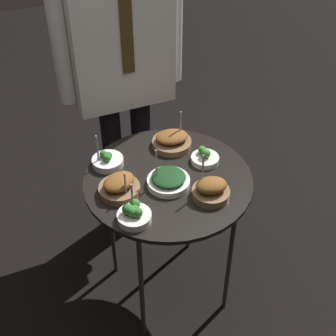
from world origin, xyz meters
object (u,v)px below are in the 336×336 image
(bowl_broccoli_front_right, at_px, (134,214))
(bowl_broccoli_mid_right, at_px, (205,157))
(serving_cart, at_px, (168,187))
(bowl_roast_center, at_px, (211,190))
(waiter_figure, at_px, (121,55))
(bowl_spinach_mid_left, at_px, (168,180))
(bowl_roast_front_left, at_px, (119,186))
(bowl_roast_near_rim, at_px, (172,140))
(bowl_broccoli_front_center, at_px, (107,161))

(bowl_broccoli_front_right, bearing_deg, bowl_broccoli_mid_right, 27.69)
(serving_cart, bearing_deg, bowl_roast_center, -56.95)
(serving_cart, relative_size, bowl_roast_center, 3.94)
(waiter_figure, bearing_deg, bowl_spinach_mid_left, -91.66)
(bowl_roast_front_left, distance_m, bowl_roast_near_rim, 0.36)
(bowl_spinach_mid_left, bearing_deg, serving_cart, 69.14)
(bowl_broccoli_front_center, relative_size, bowl_roast_center, 0.83)
(bowl_broccoli_front_center, relative_size, bowl_spinach_mid_left, 0.90)
(bowl_roast_near_rim, bearing_deg, bowl_roast_center, -88.72)
(bowl_roast_center, distance_m, bowl_roast_near_rim, 0.35)
(bowl_broccoli_mid_right, bearing_deg, bowl_broccoli_front_right, -152.31)
(bowl_broccoli_front_right, distance_m, waiter_figure, 0.77)
(bowl_broccoli_mid_right, height_order, bowl_roast_near_rim, bowl_roast_near_rim)
(bowl_roast_center, xyz_separation_m, bowl_broccoli_mid_right, (0.07, 0.20, -0.01))
(bowl_broccoli_mid_right, bearing_deg, bowl_roast_near_rim, 118.68)
(bowl_roast_front_left, bearing_deg, bowl_broccoli_front_right, -89.47)
(bowl_spinach_mid_left, height_order, waiter_figure, waiter_figure)
(bowl_spinach_mid_left, bearing_deg, waiter_figure, 88.34)
(bowl_spinach_mid_left, xyz_separation_m, bowl_roast_center, (0.12, -0.12, 0.01))
(serving_cart, bearing_deg, bowl_broccoli_front_center, 138.50)
(serving_cart, distance_m, bowl_roast_center, 0.21)
(bowl_broccoli_front_right, xyz_separation_m, bowl_broccoli_mid_right, (0.38, 0.20, -0.01))
(bowl_broccoli_front_center, bearing_deg, waiter_figure, 61.41)
(serving_cart, height_order, bowl_broccoli_front_center, bowl_broccoli_front_center)
(serving_cart, distance_m, bowl_spinach_mid_left, 0.09)
(bowl_roast_front_left, bearing_deg, bowl_roast_near_rim, 32.82)
(bowl_roast_near_rim, height_order, waiter_figure, waiter_figure)
(bowl_broccoli_front_center, xyz_separation_m, waiter_figure, (0.20, 0.36, 0.27))
(serving_cart, xyz_separation_m, bowl_roast_near_rim, (0.10, 0.19, 0.08))
(bowl_broccoli_front_right, distance_m, bowl_roast_near_rim, 0.46)
(waiter_figure, bearing_deg, bowl_roast_front_left, -110.83)
(bowl_broccoli_front_center, distance_m, bowl_broccoli_mid_right, 0.40)
(bowl_broccoli_mid_right, height_order, waiter_figure, waiter_figure)
(bowl_broccoli_front_center, bearing_deg, bowl_roast_center, -48.09)
(bowl_spinach_mid_left, bearing_deg, bowl_broccoli_front_center, 130.63)
(bowl_roast_center, height_order, bowl_roast_front_left, bowl_roast_center)
(serving_cart, bearing_deg, waiter_figure, 89.77)
(bowl_roast_front_left, xyz_separation_m, waiter_figure, (0.21, 0.54, 0.26))
(bowl_roast_center, bearing_deg, bowl_roast_front_left, 153.27)
(bowl_spinach_mid_left, height_order, bowl_roast_near_rim, bowl_spinach_mid_left)
(bowl_roast_front_left, height_order, bowl_broccoli_mid_right, bowl_roast_front_left)
(bowl_broccoli_front_right, bearing_deg, bowl_spinach_mid_left, 33.95)
(serving_cart, xyz_separation_m, bowl_broccoli_front_right, (-0.20, -0.16, 0.08))
(bowl_roast_center, bearing_deg, serving_cart, 123.05)
(serving_cart, bearing_deg, bowl_roast_front_left, -178.13)
(bowl_broccoli_mid_right, bearing_deg, bowl_roast_front_left, -173.59)
(bowl_broccoli_front_right, relative_size, waiter_figure, 0.09)
(bowl_broccoli_front_right, relative_size, bowl_broccoli_mid_right, 1.22)
(bowl_broccoli_front_center, bearing_deg, bowl_spinach_mid_left, -49.37)
(serving_cart, relative_size, bowl_broccoli_front_right, 5.05)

